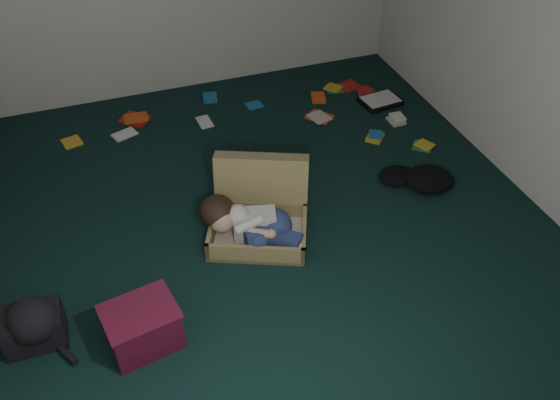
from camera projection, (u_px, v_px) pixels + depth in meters
floor at (273, 223)px, 4.43m from camera, size 4.50×4.50×0.00m
wall_front at (491, 365)px, 1.97m from camera, size 4.50×0.00×4.50m
wall_right at (544, 20)px, 4.11m from camera, size 0.00×4.50×4.50m
suitcase at (260, 212)px, 4.31m from camera, size 0.90×0.89×0.51m
person at (251, 223)px, 4.15m from camera, size 0.66×0.56×0.31m
maroon_bin at (143, 327)px, 3.52m from camera, size 0.48×0.41×0.30m
backpack at (33, 327)px, 3.54m from camera, size 0.45×0.36×0.26m
clothing_pile at (418, 174)px, 4.77m from camera, size 0.48×0.39×0.15m
paper_tray at (380, 101)px, 5.74m from camera, size 0.40×0.32×0.05m
book_scatter at (278, 114)px, 5.59m from camera, size 3.09×1.66×0.02m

